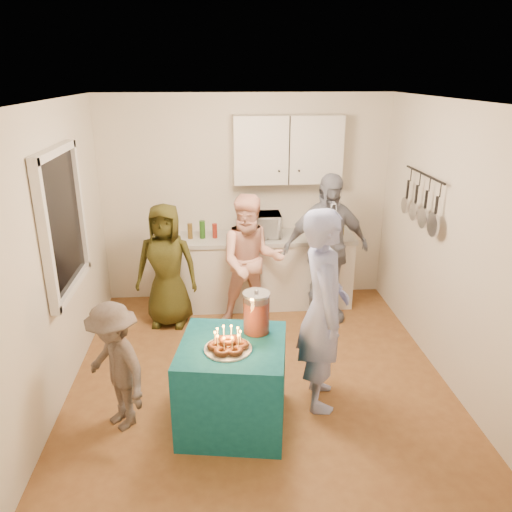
{
  "coord_description": "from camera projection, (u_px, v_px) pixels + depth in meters",
  "views": [
    {
      "loc": [
        -0.36,
        -4.16,
        2.82
      ],
      "look_at": [
        0.0,
        0.35,
        1.15
      ],
      "focal_mm": 35.0,
      "sensor_mm": 36.0,
      "label": 1
    }
  ],
  "objects": [
    {
      "name": "floor",
      "position": [
        259.0,
        378.0,
        4.9
      ],
      "size": [
        4.0,
        4.0,
        0.0
      ],
      "primitive_type": "plane",
      "color": "brown",
      "rests_on": "ground"
    },
    {
      "name": "ceiling",
      "position": [
        259.0,
        102.0,
        3.99
      ],
      "size": [
        4.0,
        4.0,
        0.0
      ],
      "primitive_type": "plane",
      "color": "white",
      "rests_on": "floor"
    },
    {
      "name": "back_wall",
      "position": [
        246.0,
        200.0,
        6.31
      ],
      "size": [
        3.6,
        3.6,
        0.0
      ],
      "primitive_type": "plane",
      "color": "silver",
      "rests_on": "floor"
    },
    {
      "name": "left_wall",
      "position": [
        52.0,
        259.0,
        4.31
      ],
      "size": [
        4.0,
        4.0,
        0.0
      ],
      "primitive_type": "plane",
      "color": "silver",
      "rests_on": "floor"
    },
    {
      "name": "right_wall",
      "position": [
        454.0,
        248.0,
        4.58
      ],
      "size": [
        4.0,
        4.0,
        0.0
      ],
      "primitive_type": "plane",
      "color": "silver",
      "rests_on": "floor"
    },
    {
      "name": "window_night",
      "position": [
        62.0,
        222.0,
        4.51
      ],
      "size": [
        0.04,
        1.0,
        1.2
      ],
      "primitive_type": "cube",
      "color": "black",
      "rests_on": "left_wall"
    },
    {
      "name": "counter",
      "position": [
        263.0,
        272.0,
        6.35
      ],
      "size": [
        2.2,
        0.58,
        0.86
      ],
      "primitive_type": "cube",
      "color": "white",
      "rests_on": "floor"
    },
    {
      "name": "countertop",
      "position": [
        263.0,
        238.0,
        6.19
      ],
      "size": [
        2.24,
        0.62,
        0.05
      ],
      "primitive_type": "cube",
      "color": "beige",
      "rests_on": "counter"
    },
    {
      "name": "upper_cabinet",
      "position": [
        288.0,
        149.0,
        5.99
      ],
      "size": [
        1.3,
        0.3,
        0.8
      ],
      "primitive_type": "cube",
      "color": "white",
      "rests_on": "back_wall"
    },
    {
      "name": "pot_rack",
      "position": [
        420.0,
        199.0,
        5.12
      ],
      "size": [
        0.12,
        1.0,
        0.6
      ],
      "primitive_type": "cube",
      "color": "black",
      "rests_on": "right_wall"
    },
    {
      "name": "microwave",
      "position": [
        259.0,
        225.0,
        6.13
      ],
      "size": [
        0.52,
        0.35,
        0.29
      ],
      "primitive_type": "imported",
      "rotation": [
        0.0,
        0.0,
        -0.0
      ],
      "color": "white",
      "rests_on": "countertop"
    },
    {
      "name": "party_table",
      "position": [
        233.0,
        384.0,
        4.16
      ],
      "size": [
        0.97,
        0.97,
        0.76
      ],
      "primitive_type": "cube",
      "rotation": [
        0.0,
        0.0,
        -0.16
      ],
      "color": "#0E5463",
      "rests_on": "floor"
    },
    {
      "name": "donut_cake",
      "position": [
        228.0,
        340.0,
        3.91
      ],
      "size": [
        0.38,
        0.38,
        0.18
      ],
      "primitive_type": null,
      "color": "#381C0C",
      "rests_on": "party_table"
    },
    {
      "name": "punch_jar",
      "position": [
        256.0,
        314.0,
        4.16
      ],
      "size": [
        0.22,
        0.22,
        0.34
      ],
      "primitive_type": "cylinder",
      "color": "red",
      "rests_on": "party_table"
    },
    {
      "name": "man_birthday",
      "position": [
        323.0,
        310.0,
        4.27
      ],
      "size": [
        0.49,
        0.7,
        1.81
      ],
      "primitive_type": "imported",
      "rotation": [
        0.0,
        0.0,
        1.49
      ],
      "color": "#9CA6E3",
      "rests_on": "floor"
    },
    {
      "name": "woman_back_left",
      "position": [
        167.0,
        266.0,
        5.73
      ],
      "size": [
        0.77,
        0.56,
        1.46
      ],
      "primitive_type": "imported",
      "rotation": [
        0.0,
        0.0,
        -0.14
      ],
      "color": "brown",
      "rests_on": "floor"
    },
    {
      "name": "woman_back_center",
      "position": [
        251.0,
        262.0,
        5.69
      ],
      "size": [
        0.78,
        0.61,
        1.57
      ],
      "primitive_type": "imported",
      "rotation": [
        0.0,
        0.0,
        0.02
      ],
      "color": "#FF9785",
      "rests_on": "floor"
    },
    {
      "name": "woman_back_right",
      "position": [
        326.0,
        249.0,
        5.8
      ],
      "size": [
        1.1,
        0.59,
        1.78
      ],
      "primitive_type": "imported",
      "rotation": [
        0.0,
        0.0,
        0.16
      ],
      "color": "#101735",
      "rests_on": "floor"
    },
    {
      "name": "child_near_left",
      "position": [
        116.0,
        367.0,
        4.07
      ],
      "size": [
        0.8,
        0.83,
        1.13
      ],
      "primitive_type": "imported",
      "rotation": [
        0.0,
        0.0,
        -0.85
      ],
      "color": "#4C413D",
      "rests_on": "floor"
    }
  ]
}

